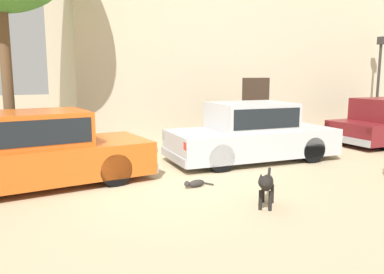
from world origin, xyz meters
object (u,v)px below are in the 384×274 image
object	(u,v)px
stray_dog_spotted	(266,184)
street_lamp	(379,71)
parked_sedan_nearest	(36,150)
stray_cat	(195,183)
parked_sedan_second	(252,132)

from	to	relation	value
stray_dog_spotted	street_lamp	world-z (taller)	street_lamp
parked_sedan_nearest	stray_cat	xyz separation A→B (m)	(2.78, -1.49, -0.66)
stray_dog_spotted	stray_cat	distance (m)	1.72
parked_sedan_nearest	stray_dog_spotted	size ratio (longest dim) A/B	5.66
stray_dog_spotted	stray_cat	world-z (taller)	stray_dog_spotted
parked_sedan_nearest	street_lamp	bearing A→B (deg)	4.91
stray_dog_spotted	street_lamp	xyz separation A→B (m)	(9.08, 5.14, 1.91)
parked_sedan_second	stray_cat	xyz separation A→B (m)	(-2.40, -1.52, -0.66)
parked_sedan_nearest	parked_sedan_second	distance (m)	5.18
street_lamp	stray_cat	bearing A→B (deg)	-159.76
stray_cat	parked_sedan_second	bearing A→B (deg)	-155.84
parked_sedan_second	street_lamp	world-z (taller)	street_lamp
parked_sedan_second	street_lamp	size ratio (longest dim) A/B	1.26
stray_dog_spotted	street_lamp	size ratio (longest dim) A/B	0.23
parked_sedan_nearest	street_lamp	size ratio (longest dim) A/B	1.29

